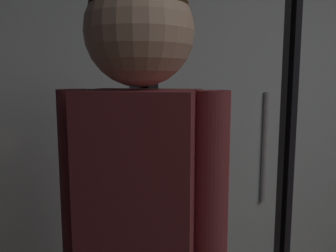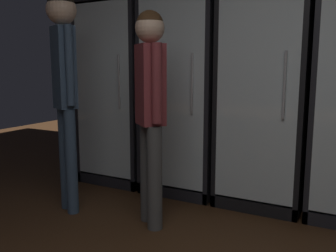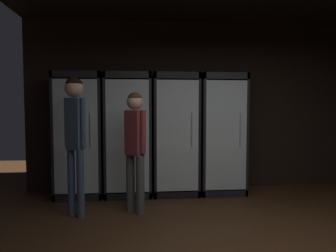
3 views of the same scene
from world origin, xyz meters
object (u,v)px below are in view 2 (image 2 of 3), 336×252
(cooler_far_left, at_px, (124,91))
(shopper_far, at_px, (150,99))
(cooler_center, at_px, (266,97))
(cooler_left, at_px, (188,94))
(shopper_near, at_px, (64,69))

(cooler_far_left, bearing_deg, shopper_far, -46.11)
(cooler_center, distance_m, shopper_far, 1.09)
(cooler_center, xyz_separation_m, shopper_far, (-0.62, -0.89, 0.02))
(cooler_far_left, height_order, shopper_far, cooler_far_left)
(cooler_left, relative_size, cooler_center, 1.00)
(cooler_far_left, distance_m, cooler_center, 1.48)
(cooler_far_left, height_order, shopper_near, cooler_far_left)
(shopper_near, bearing_deg, cooler_left, 57.47)
(cooler_left, xyz_separation_m, cooler_center, (0.74, 0.00, 0.00))
(cooler_center, height_order, shopper_far, cooler_center)
(cooler_left, distance_m, shopper_near, 1.18)
(shopper_far, bearing_deg, cooler_far_left, 133.89)
(shopper_near, xyz_separation_m, shopper_far, (0.74, 0.08, -0.21))
(cooler_left, distance_m, cooler_center, 0.74)
(cooler_left, height_order, shopper_near, cooler_left)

